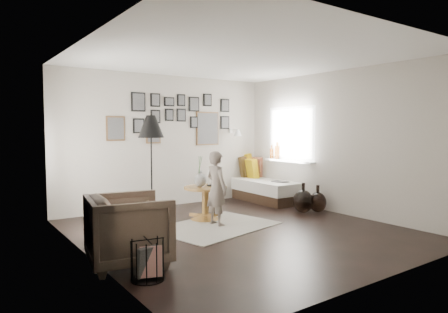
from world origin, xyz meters
TOP-DOWN VIEW (x-y plane):
  - ground at (0.00, 0.00)m, footprint 4.80×4.80m
  - wall_back at (0.00, 2.40)m, footprint 4.50×0.00m
  - wall_front at (0.00, -2.40)m, footprint 4.50×0.00m
  - wall_left at (-2.25, 0.00)m, footprint 0.00×4.80m
  - wall_right at (2.25, 0.00)m, footprint 0.00×4.80m
  - ceiling at (0.00, 0.00)m, footprint 4.80×4.80m
  - door_left at (-2.23, 1.20)m, footprint 0.00×2.14m
  - window_right at (2.18, 1.34)m, footprint 0.15×1.32m
  - gallery_wall at (0.29, 2.38)m, footprint 2.74×0.03m
  - wall_sconce at (1.55, 2.13)m, footprint 0.18×0.36m
  - rug at (-0.16, 0.42)m, footprint 2.07×1.65m
  - pedestal_table at (-0.04, 0.93)m, footprint 0.73×0.73m
  - vase at (-0.12, 0.95)m, footprint 0.21×0.21m
  - candles at (0.07, 0.93)m, footprint 0.12×0.12m
  - daybed at (2.00, 1.91)m, footprint 0.91×2.07m
  - magazine_on_daybed at (2.00, 1.26)m, footprint 0.26×0.33m
  - armchair at (-1.95, -0.46)m, footprint 1.02×1.00m
  - armchair_cushion at (-1.92, -0.41)m, footprint 0.43×0.44m
  - floor_lamp at (-0.94, 1.10)m, footprint 0.41×0.41m
  - magazine_basket at (-1.97, -1.01)m, footprint 0.38×0.38m
  - demijohn_large at (1.74, 0.37)m, footprint 0.37×0.37m
  - demijohn_small at (2.00, 0.25)m, footprint 0.33×0.33m
  - child at (-0.10, 0.50)m, footprint 0.31×0.45m

SIDE VIEW (x-z plane):
  - ground at x=0.00m, z-range 0.00..0.00m
  - rug at x=-0.16m, z-range 0.00..0.01m
  - demijohn_small at x=2.00m, z-range -0.06..0.44m
  - magazine_basket at x=-1.97m, z-range 0.00..0.41m
  - demijohn_large at x=1.74m, z-range -0.06..0.49m
  - pedestal_table at x=-0.04m, z-range -0.02..0.55m
  - daybed at x=2.00m, z-range -0.19..0.79m
  - armchair at x=-1.95m, z-range 0.00..0.81m
  - magazine_on_daybed at x=2.00m, z-range 0.45..0.47m
  - armchair_cushion at x=-1.92m, z-range 0.40..0.56m
  - child at x=-0.10m, z-range 0.00..1.19m
  - candles at x=0.07m, z-range 0.57..0.84m
  - vase at x=-0.12m, z-range 0.47..0.99m
  - window_right at x=2.18m, z-range 0.28..1.58m
  - door_left at x=-2.23m, z-range -0.02..2.12m
  - wall_back at x=0.00m, z-range -0.95..3.55m
  - wall_front at x=0.00m, z-range -0.95..3.55m
  - wall_left at x=-2.25m, z-range -1.10..3.70m
  - wall_right at x=2.25m, z-range -1.10..3.70m
  - wall_sconce at x=1.55m, z-range 1.38..1.54m
  - floor_lamp at x=-0.94m, z-range 0.64..2.39m
  - gallery_wall at x=0.29m, z-range 1.20..2.28m
  - ceiling at x=0.00m, z-range 2.60..2.60m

